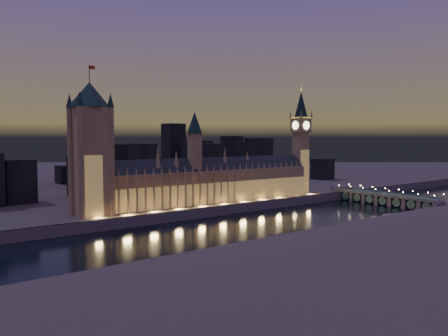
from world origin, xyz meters
TOP-DOWN VIEW (x-y plane):
  - ground_plane at (0.00, 0.00)m, footprint 2000.00×2000.00m
  - north_bank at (0.00, 520.00)m, footprint 2000.00×960.00m
  - embankment_wall at (0.00, 41.00)m, footprint 2000.00×2.50m
  - palace_of_westminster at (-1.65, 61.74)m, footprint 202.00×27.10m
  - victoria_tower at (-110.00, 61.91)m, footprint 31.68×31.68m
  - elizabeth_tower at (108.00, 61.92)m, footprint 18.00×18.00m
  - westminster_bridge at (151.04, -3.46)m, footprint 17.24×113.00m
  - river_boat at (91.22, -58.00)m, footprint 50.93×17.49m
  - city_backdrop at (33.69, 246.09)m, footprint 459.69×215.63m

SIDE VIEW (x-z plane):
  - ground_plane at x=0.00m, z-range 0.00..0.00m
  - river_boat at x=91.22m, z-range -0.69..3.81m
  - north_bank at x=0.00m, z-range 0.00..8.00m
  - embankment_wall at x=0.00m, z-range 0.00..8.00m
  - westminster_bridge at x=151.04m, z-range -1.96..13.94m
  - palace_of_westminster at x=-1.65m, z-range -12.63..65.37m
  - city_backdrop at x=33.69m, z-range -11.49..73.90m
  - victoria_tower at x=-110.00m, z-range 7.30..115.28m
  - elizabeth_tower at x=108.00m, z-range 14.32..123.86m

